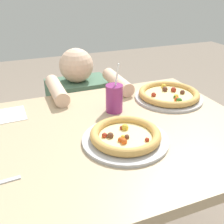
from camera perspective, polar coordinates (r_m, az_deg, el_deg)
dining_table at (r=1.11m, az=0.10°, el=-9.26°), size 1.11×0.86×0.75m
pizza_near at (r=0.96m, az=2.87°, el=-5.23°), size 0.31×0.31×0.04m
pizza_far at (r=1.33m, az=12.04°, el=3.60°), size 0.33×0.33×0.04m
drink_cup_colored at (r=1.16m, az=0.48°, el=2.97°), size 0.07×0.07×0.22m
paper_napkin at (r=1.23m, az=-21.72°, el=-0.71°), size 0.16×0.15×0.00m
diner_seated at (r=1.73m, az=-6.78°, el=-2.97°), size 0.39×0.51×0.93m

